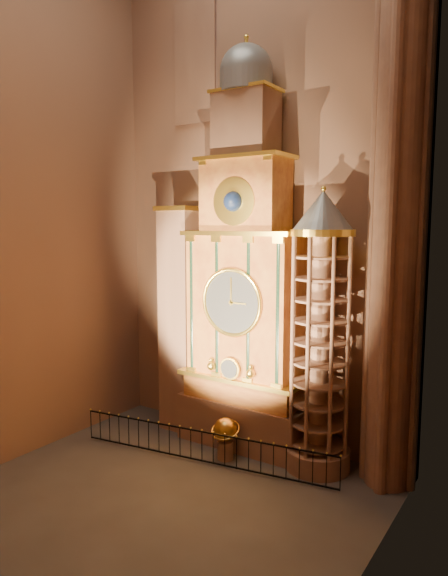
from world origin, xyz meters
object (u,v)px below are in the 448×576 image
Objects in this scene: astronomical_clock at (245,290)px; celestial_globe at (225,434)px; portrait_tower at (181,318)px; stair_turret at (320,335)px; iron_railing at (202,447)px.

celestial_globe is (0.12, -1.63, -5.66)m from astronomical_clock.
astronomical_clock is 9.79× the size of celestial_globe.
portrait_tower is at bearing 154.91° from celestial_globe.
stair_turret reaches higher than portrait_tower.
iron_railing is (-0.55, -0.85, -0.33)m from celestial_globe.
celestial_globe is at bearing -25.09° from portrait_tower.
stair_turret is at bearing 22.00° from celestial_globe.
stair_turret is 1.00× the size of iron_railing.
astronomical_clock reaches higher than portrait_tower.
celestial_globe is at bearing -85.85° from astronomical_clock.
stair_turret reaches higher than celestial_globe.
iron_railing is at bearing -122.89° from celestial_globe.
astronomical_clock is 1.55× the size of iron_railing.
iron_railing is (-0.43, -2.48, -5.99)m from astronomical_clock.
stair_turret is 5.60m from celestial_globe.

